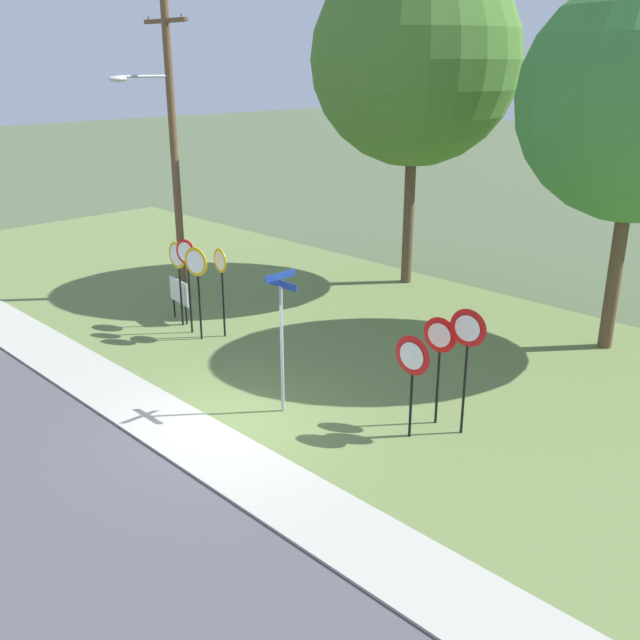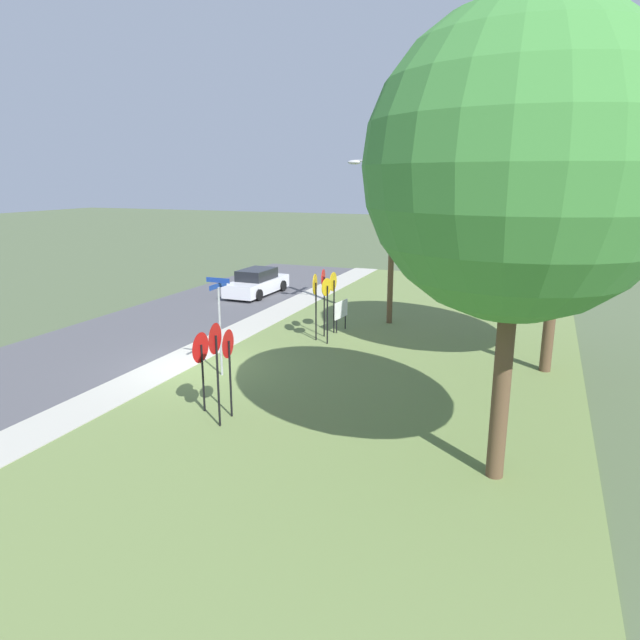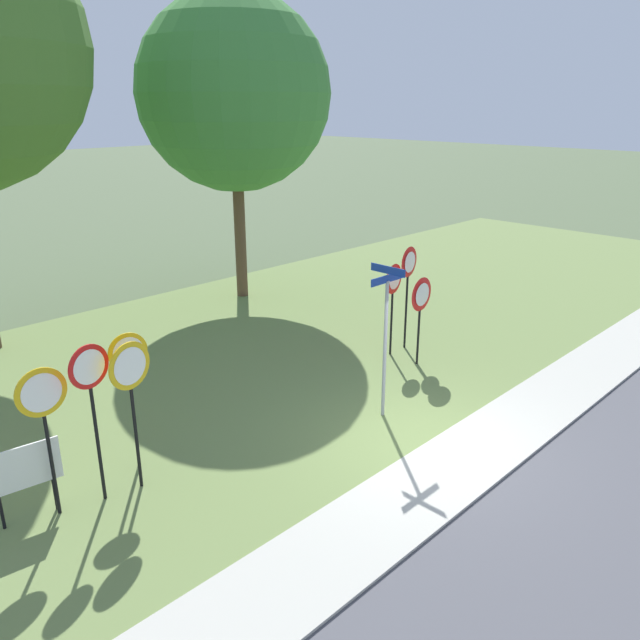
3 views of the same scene
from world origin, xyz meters
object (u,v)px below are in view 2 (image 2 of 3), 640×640
object	(u,v)px
yield_sign_near_right	(228,352)
yield_sign_far_left	(215,349)
stop_sign_near_right	(324,288)
stop_sign_far_left	(327,297)
stop_sign_near_left	(315,292)
oak_tree_left	(569,138)
utility_pole	(390,204)
parked_hatchback_near	(257,283)
street_name_post	(220,319)
notice_board	(341,311)
stop_sign_far_center	(333,289)
yield_sign_near_left	(201,354)
oak_tree_right	(520,166)

from	to	relation	value
yield_sign_near_right	yield_sign_far_left	world-z (taller)	yield_sign_far_left
stop_sign_near_right	yield_sign_far_left	distance (m)	8.69
stop_sign_near_right	stop_sign_far_left	xyz separation A→B (m)	(0.89, 0.47, -0.14)
stop_sign_near_left	oak_tree_left	bearing A→B (deg)	75.48
stop_sign_near_left	oak_tree_left	distance (m)	9.87
utility_pole	parked_hatchback_near	bearing A→B (deg)	-112.78
stop_sign_near_left	stop_sign_near_right	bearing A→B (deg)	158.82
stop_sign_far_left	street_name_post	size ratio (longest dim) A/B	0.80
stop_sign_near_left	street_name_post	distance (m)	4.94
yield_sign_near_right	stop_sign_near_right	bearing A→B (deg)	176.05
utility_pole	notice_board	size ratio (longest dim) A/B	7.53
stop_sign_near_right	yield_sign_far_left	bearing A→B (deg)	-6.94
yield_sign_far_left	stop_sign_near_right	bearing A→B (deg)	175.34
yield_sign_far_left	yield_sign_near_right	bearing A→B (deg)	174.16
yield_sign_far_left	utility_pole	xyz separation A→B (m)	(-11.73, 1.17, 3.04)
stop_sign_far_center	yield_sign_near_right	world-z (taller)	stop_sign_far_center
stop_sign_near_left	yield_sign_near_right	xyz separation A→B (m)	(7.44, 0.64, -0.14)
stop_sign_far_center	street_name_post	distance (m)	6.24
yield_sign_far_left	oak_tree_left	distance (m)	11.93
notice_board	stop_sign_far_left	bearing A→B (deg)	10.95
stop_sign_far_left	notice_board	distance (m)	2.16
street_name_post	notice_board	size ratio (longest dim) A/B	2.51
stop_sign_far_left	yield_sign_near_left	world-z (taller)	stop_sign_far_left
utility_pole	yield_sign_far_left	bearing A→B (deg)	-5.71
stop_sign_far_left	oak_tree_left	distance (m)	9.42
utility_pole	oak_tree_right	world-z (taller)	utility_pole
yield_sign_near_left	utility_pole	xyz separation A→B (m)	(-11.08, 2.05, 3.44)
stop_sign_far_center	street_name_post	xyz separation A→B (m)	(6.06, -1.51, 0.05)
yield_sign_far_left	utility_pole	bearing A→B (deg)	165.96
yield_sign_far_left	oak_tree_right	size ratio (longest dim) A/B	0.29
yield_sign_near_left	parked_hatchback_near	distance (m)	15.74
stop_sign_near_right	oak_tree_left	bearing A→B (deg)	71.60
stop_sign_far_center	yield_sign_far_left	xyz separation A→B (m)	(9.35, 0.40, 0.21)
utility_pole	parked_hatchback_near	size ratio (longest dim) A/B	2.10
yield_sign_near_left	stop_sign_near_right	bearing A→B (deg)	175.23
stop_sign_near_left	utility_pole	bearing A→B (deg)	142.43
street_name_post	oak_tree_right	xyz separation A→B (m)	(3.25, 8.62, 4.44)
street_name_post	oak_tree_right	size ratio (longest dim) A/B	0.34
utility_pole	stop_sign_near_left	bearing A→B (deg)	-26.65
stop_sign_far_center	yield_sign_near_right	distance (m)	8.73
stop_sign_near_right	yield_sign_near_left	distance (m)	8.03
utility_pole	parked_hatchback_near	world-z (taller)	utility_pole
parked_hatchback_near	stop_sign_far_left	bearing A→B (deg)	43.90
stop_sign_near_right	oak_tree_left	world-z (taller)	oak_tree_left
stop_sign_far_left	oak_tree_right	bearing A→B (deg)	50.17
utility_pole	notice_board	world-z (taller)	utility_pole
yield_sign_far_left	notice_board	xyz separation A→B (m)	(-9.71, -0.20, -1.18)
stop_sign_near_left	notice_board	xyz separation A→B (m)	(-1.64, 0.47, -1.06)
yield_sign_near_right	utility_pole	distance (m)	11.64
stop_sign_near_left	oak_tree_right	xyz separation A→B (m)	(8.04, 7.37, 4.40)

